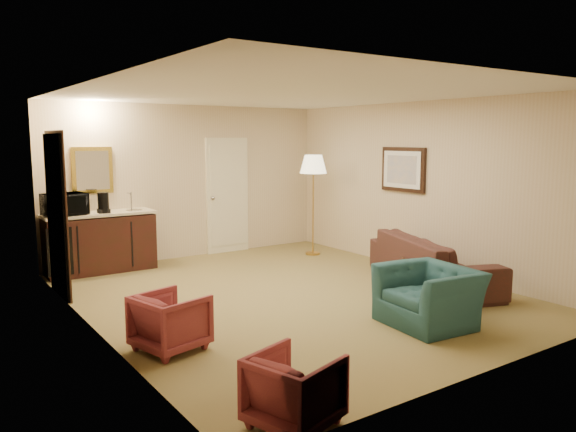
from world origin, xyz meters
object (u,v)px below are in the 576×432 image
rose_chair_near (170,319)px  floor_lamp (313,205)px  wetbar_cabinet (100,242)px  rose_chair_far (295,386)px  sofa (433,253)px  teal_armchair (429,287)px  coffee_maker (103,203)px  coffee_table (425,271)px  microwave (64,202)px  waste_bin (144,257)px

rose_chair_near → floor_lamp: floor_lamp is taller
wetbar_cabinet → rose_chair_far: bearing=-92.6°
wetbar_cabinet → floor_lamp: (3.47, -0.82, 0.42)m
sofa → teal_armchair: bearing=150.2°
teal_armchair → coffee_maker: coffee_maker is taller
coffee_table → coffee_maker: coffee_maker is taller
teal_armchair → floor_lamp: 3.97m
sofa → microwave: size_ratio=3.97×
microwave → coffee_maker: (0.55, -0.06, -0.04)m
wetbar_cabinet → microwave: size_ratio=2.80×
sofa → rose_chair_far: sofa is taller
coffee_table → waste_bin: bearing=129.9°
sofa → teal_armchair: (-1.36, -1.14, -0.02)m
wetbar_cabinet → coffee_table: size_ratio=2.21×
floor_lamp → microwave: (-3.97, 0.79, 0.24)m
teal_armchair → coffee_maker: (-2.19, 4.47, 0.65)m
sofa → coffee_maker: bearing=67.1°
waste_bin → microwave: (-1.15, 0.03, 0.96)m
rose_chair_far → rose_chair_near: bearing=-12.6°
wetbar_cabinet → microwave: (-0.50, -0.04, 0.66)m
rose_chair_far → coffee_maker: bearing=-20.3°
rose_chair_far → floor_lamp: bearing=-55.5°
rose_chair_far → floor_lamp: floor_lamp is taller
coffee_table → wetbar_cabinet: bearing=135.3°
sofa → floor_lamp: (-0.13, 2.60, 0.43)m
sofa → microwave: (-4.10, 3.38, 0.66)m
sofa → microwave: bearing=70.7°
teal_armchair → rose_chair_near: size_ratio=1.59×
coffee_maker → sofa: bearing=-44.5°
floor_lamp → waste_bin: size_ratio=5.62×
teal_armchair → waste_bin: teal_armchair is taller
rose_chair_near → microwave: 3.71m
microwave → wetbar_cabinet: bearing=-5.2°
sofa → waste_bin: size_ratio=7.39×
rose_chair_near → coffee_maker: 3.67m
sofa → rose_chair_near: sofa is taller
rose_chair_near → floor_lamp: size_ratio=0.35×
coffee_maker → floor_lamp: bearing=-13.4°
coffee_table → coffee_maker: bearing=135.7°
teal_armchair → microwave: bearing=-143.2°
wetbar_cabinet → sofa: (3.60, -3.42, -0.01)m
floor_lamp → waste_bin: (-2.82, 0.75, -0.73)m
wetbar_cabinet → waste_bin: wetbar_cabinet is taller
rose_chair_near → coffee_maker: size_ratio=1.98×
rose_chair_near → microwave: size_ratio=1.06×
wetbar_cabinet → waste_bin: size_ratio=5.21×
waste_bin → rose_chair_near: bearing=-106.3°
coffee_table → microwave: size_ratio=1.27×
coffee_table → waste_bin: coffee_table is taller
teal_armchair → rose_chair_near: 2.79m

